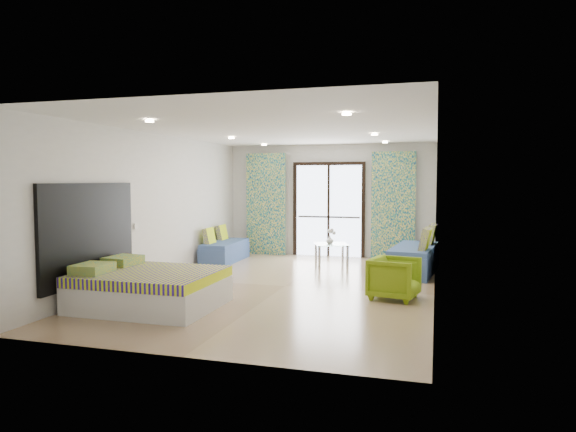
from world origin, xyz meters
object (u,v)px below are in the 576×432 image
(daybed_left, at_px, (224,250))
(daybed_right, at_px, (415,258))
(bed, at_px, (149,288))
(coffee_table, at_px, (331,246))
(armchair, at_px, (395,276))

(daybed_left, height_order, daybed_right, daybed_right)
(bed, xyz_separation_m, coffee_table, (1.80, 4.47, 0.13))
(daybed_right, bearing_deg, armchair, -88.90)
(bed, distance_m, daybed_right, 5.29)
(daybed_left, xyz_separation_m, armchair, (4.02, -2.73, 0.11))
(bed, xyz_separation_m, daybed_right, (3.59, 3.88, 0.02))
(bed, xyz_separation_m, daybed_left, (-0.64, 4.25, -0.03))
(bed, relative_size, coffee_table, 2.18)
(daybed_left, height_order, coffee_table, coffee_table)
(daybed_right, xyz_separation_m, armchair, (-0.21, -2.36, 0.06))
(coffee_table, height_order, armchair, coffee_table)
(daybed_left, relative_size, daybed_right, 0.81)
(coffee_table, distance_m, armchair, 3.35)
(daybed_right, height_order, coffee_table, daybed_right)
(daybed_left, bearing_deg, daybed_right, -6.78)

